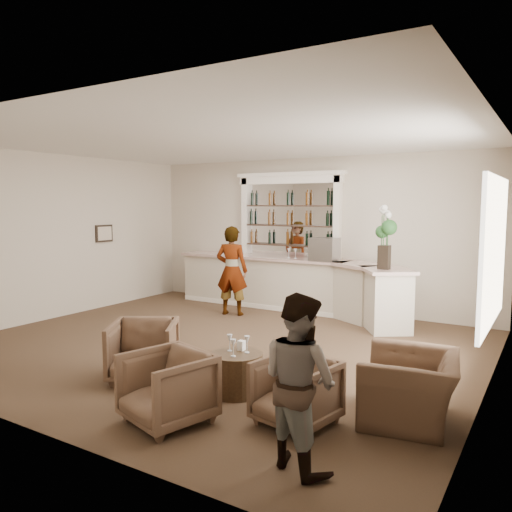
{
  "coord_description": "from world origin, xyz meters",
  "views": [
    {
      "loc": [
        4.67,
        -6.48,
        2.31
      ],
      "look_at": [
        0.17,
        0.9,
        1.4
      ],
      "focal_mm": 35.0,
      "sensor_mm": 36.0,
      "label": 1
    }
  ],
  "objects_px": {
    "armchair_far": "(410,387)",
    "espresso_machine": "(324,249)",
    "armchair_right": "(296,392)",
    "bar_counter": "(293,285)",
    "armchair_left": "(143,350)",
    "guest": "(299,381)",
    "flower_vase": "(385,233)",
    "sommelier": "(232,271)",
    "cocktail_table": "(237,373)",
    "armchair_center": "(167,388)"
  },
  "relations": [
    {
      "from": "armchair_far",
      "to": "espresso_machine",
      "type": "relative_size",
      "value": 2.06
    },
    {
      "from": "armchair_right",
      "to": "armchair_far",
      "type": "height_order",
      "value": "armchair_far"
    },
    {
      "from": "bar_counter",
      "to": "armchair_left",
      "type": "height_order",
      "value": "bar_counter"
    },
    {
      "from": "armchair_left",
      "to": "armchair_right",
      "type": "relative_size",
      "value": 1.12
    },
    {
      "from": "armchair_left",
      "to": "bar_counter",
      "type": "bearing_deg",
      "value": 60.96
    },
    {
      "from": "guest",
      "to": "flower_vase",
      "type": "height_order",
      "value": "flower_vase"
    },
    {
      "from": "espresso_machine",
      "to": "armchair_far",
      "type": "bearing_deg",
      "value": -55.83
    },
    {
      "from": "sommelier",
      "to": "armchair_left",
      "type": "distance_m",
      "value": 4.01
    },
    {
      "from": "cocktail_table",
      "to": "armchair_center",
      "type": "bearing_deg",
      "value": -98.72
    },
    {
      "from": "sommelier",
      "to": "espresso_machine",
      "type": "distance_m",
      "value": 1.96
    },
    {
      "from": "espresso_machine",
      "to": "flower_vase",
      "type": "bearing_deg",
      "value": -24.24
    },
    {
      "from": "cocktail_table",
      "to": "flower_vase",
      "type": "bearing_deg",
      "value": 80.97
    },
    {
      "from": "bar_counter",
      "to": "armchair_left",
      "type": "relative_size",
      "value": 6.69
    },
    {
      "from": "bar_counter",
      "to": "armchair_far",
      "type": "height_order",
      "value": "bar_counter"
    },
    {
      "from": "cocktail_table",
      "to": "guest",
      "type": "bearing_deg",
      "value": -38.74
    },
    {
      "from": "sommelier",
      "to": "armchair_far",
      "type": "distance_m",
      "value": 5.57
    },
    {
      "from": "guest",
      "to": "armchair_right",
      "type": "bearing_deg",
      "value": -39.58
    },
    {
      "from": "armchair_center",
      "to": "guest",
      "type": "bearing_deg",
      "value": 14.01
    },
    {
      "from": "sommelier",
      "to": "espresso_machine",
      "type": "relative_size",
      "value": 3.45
    },
    {
      "from": "bar_counter",
      "to": "armchair_center",
      "type": "height_order",
      "value": "bar_counter"
    },
    {
      "from": "sommelier",
      "to": "cocktail_table",
      "type": "bearing_deg",
      "value": 110.84
    },
    {
      "from": "sommelier",
      "to": "armchair_right",
      "type": "height_order",
      "value": "sommelier"
    },
    {
      "from": "guest",
      "to": "flower_vase",
      "type": "bearing_deg",
      "value": -59.17
    },
    {
      "from": "bar_counter",
      "to": "armchair_right",
      "type": "height_order",
      "value": "bar_counter"
    },
    {
      "from": "sommelier",
      "to": "armchair_far",
      "type": "relative_size",
      "value": 1.67
    },
    {
      "from": "armchair_far",
      "to": "guest",
      "type": "bearing_deg",
      "value": -31.74
    },
    {
      "from": "bar_counter",
      "to": "armchair_center",
      "type": "bearing_deg",
      "value": -76.07
    },
    {
      "from": "cocktail_table",
      "to": "armchair_right",
      "type": "height_order",
      "value": "armchair_right"
    },
    {
      "from": "espresso_machine",
      "to": "armchair_right",
      "type": "bearing_deg",
      "value": -69.39
    },
    {
      "from": "armchair_center",
      "to": "bar_counter",
      "type": "bearing_deg",
      "value": 120.07
    },
    {
      "from": "bar_counter",
      "to": "guest",
      "type": "xyz_separation_m",
      "value": [
        2.97,
        -5.7,
        0.2
      ]
    },
    {
      "from": "cocktail_table",
      "to": "espresso_machine",
      "type": "relative_size",
      "value": 1.19
    },
    {
      "from": "cocktail_table",
      "to": "armchair_right",
      "type": "bearing_deg",
      "value": -21.74
    },
    {
      "from": "armchair_center",
      "to": "armchair_far",
      "type": "distance_m",
      "value": 2.58
    },
    {
      "from": "flower_vase",
      "to": "espresso_machine",
      "type": "bearing_deg",
      "value": 155.65
    },
    {
      "from": "bar_counter",
      "to": "armchair_center",
      "type": "xyz_separation_m",
      "value": [
        1.4,
        -5.64,
        -0.19
      ]
    },
    {
      "from": "bar_counter",
      "to": "armchair_right",
      "type": "bearing_deg",
      "value": -62.64
    },
    {
      "from": "cocktail_table",
      "to": "armchair_center",
      "type": "relative_size",
      "value": 0.76
    },
    {
      "from": "armchair_right",
      "to": "armchair_far",
      "type": "relative_size",
      "value": 0.69
    },
    {
      "from": "armchair_right",
      "to": "guest",
      "type": "bearing_deg",
      "value": -50.09
    },
    {
      "from": "espresso_machine",
      "to": "sommelier",
      "type": "bearing_deg",
      "value": -150.46
    },
    {
      "from": "armchair_far",
      "to": "espresso_machine",
      "type": "xyz_separation_m",
      "value": [
        -2.83,
        4.18,
        1.02
      ]
    },
    {
      "from": "sommelier",
      "to": "guest",
      "type": "distance_m",
      "value": 6.11
    },
    {
      "from": "guest",
      "to": "armchair_far",
      "type": "height_order",
      "value": "guest"
    },
    {
      "from": "armchair_left",
      "to": "armchair_right",
      "type": "bearing_deg",
      "value": -36.31
    },
    {
      "from": "armchair_far",
      "to": "espresso_machine",
      "type": "height_order",
      "value": "espresso_machine"
    },
    {
      "from": "bar_counter",
      "to": "sommelier",
      "type": "distance_m",
      "value": 1.4
    },
    {
      "from": "armchair_right",
      "to": "sommelier",
      "type": "bearing_deg",
      "value": 142.62
    },
    {
      "from": "armchair_right",
      "to": "armchair_center",
      "type": "bearing_deg",
      "value": -139.13
    },
    {
      "from": "espresso_machine",
      "to": "flower_vase",
      "type": "distance_m",
      "value": 1.63
    }
  ]
}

